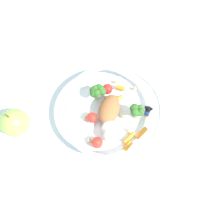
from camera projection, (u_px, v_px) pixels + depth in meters
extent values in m
plane|color=silver|center=(115.00, 114.00, 0.59)|extent=(2.40, 2.40, 0.00)
cylinder|color=white|center=(112.00, 116.00, 0.58)|extent=(0.24, 0.24, 0.01)
torus|color=white|center=(112.00, 109.00, 0.54)|extent=(0.26, 0.26, 0.01)
ellipsoid|color=#935B33|center=(109.00, 109.00, 0.56)|extent=(0.09, 0.10, 0.04)
cylinder|color=#7FAD5B|center=(136.00, 114.00, 0.57)|extent=(0.01, 0.01, 0.02)
sphere|color=#2D6023|center=(135.00, 108.00, 0.55)|extent=(0.02, 0.02, 0.02)
sphere|color=#2D6023|center=(133.00, 109.00, 0.55)|extent=(0.02, 0.02, 0.02)
sphere|color=#2D6023|center=(135.00, 112.00, 0.54)|extent=(0.02, 0.02, 0.02)
sphere|color=#2D6023|center=(137.00, 113.00, 0.54)|extent=(0.01, 0.01, 0.01)
sphere|color=#2D6023|center=(139.00, 113.00, 0.55)|extent=(0.02, 0.02, 0.02)
sphere|color=#2D6023|center=(141.00, 111.00, 0.54)|extent=(0.02, 0.02, 0.02)
sphere|color=#2D6023|center=(140.00, 108.00, 0.55)|extent=(0.02, 0.02, 0.02)
sphere|color=#2D6023|center=(137.00, 109.00, 0.55)|extent=(0.01, 0.01, 0.01)
cylinder|color=#7FAD5B|center=(97.00, 95.00, 0.59)|extent=(0.01, 0.01, 0.02)
sphere|color=#2D6023|center=(95.00, 88.00, 0.57)|extent=(0.02, 0.02, 0.02)
sphere|color=#2D6023|center=(94.00, 90.00, 0.57)|extent=(0.02, 0.02, 0.02)
sphere|color=#2D6023|center=(94.00, 93.00, 0.57)|extent=(0.02, 0.02, 0.02)
sphere|color=#2D6023|center=(97.00, 93.00, 0.56)|extent=(0.02, 0.02, 0.02)
sphere|color=#2D6023|center=(101.00, 92.00, 0.57)|extent=(0.02, 0.02, 0.02)
sphere|color=#2D6023|center=(100.00, 90.00, 0.57)|extent=(0.02, 0.02, 0.02)
sphere|color=#2D6023|center=(97.00, 88.00, 0.57)|extent=(0.02, 0.02, 0.02)
sphere|color=white|center=(109.00, 128.00, 0.55)|extent=(0.04, 0.04, 0.04)
sphere|color=white|center=(111.00, 132.00, 0.54)|extent=(0.03, 0.03, 0.03)
sphere|color=white|center=(110.00, 135.00, 0.53)|extent=(0.04, 0.04, 0.04)
sphere|color=white|center=(115.00, 135.00, 0.54)|extent=(0.03, 0.03, 0.03)
sphere|color=white|center=(117.00, 133.00, 0.54)|extent=(0.03, 0.03, 0.03)
sphere|color=white|center=(116.00, 132.00, 0.54)|extent=(0.03, 0.03, 0.03)
sphere|color=white|center=(115.00, 129.00, 0.55)|extent=(0.03, 0.03, 0.03)
cube|color=yellow|center=(147.00, 113.00, 0.58)|extent=(0.02, 0.02, 0.00)
cylinder|color=#1933B2|center=(147.00, 112.00, 0.57)|extent=(0.02, 0.02, 0.02)
sphere|color=black|center=(148.00, 109.00, 0.55)|extent=(0.02, 0.02, 0.02)
sphere|color=black|center=(151.00, 109.00, 0.55)|extent=(0.01, 0.01, 0.01)
sphere|color=black|center=(146.00, 107.00, 0.55)|extent=(0.01, 0.01, 0.01)
cylinder|color=orange|center=(129.00, 138.00, 0.55)|extent=(0.02, 0.04, 0.01)
cylinder|color=orange|center=(120.00, 88.00, 0.60)|extent=(0.03, 0.02, 0.01)
cylinder|color=orange|center=(142.00, 133.00, 0.55)|extent=(0.02, 0.04, 0.01)
cylinder|color=orange|center=(117.00, 99.00, 0.59)|extent=(0.01, 0.03, 0.01)
cylinder|color=orange|center=(128.00, 146.00, 0.54)|extent=(0.02, 0.03, 0.01)
sphere|color=red|center=(107.00, 89.00, 0.59)|extent=(0.03, 0.03, 0.03)
sphere|color=red|center=(97.00, 143.00, 0.53)|extent=(0.03, 0.03, 0.03)
sphere|color=red|center=(92.00, 118.00, 0.56)|extent=(0.03, 0.03, 0.03)
sphere|color=#D1B775|center=(124.00, 116.00, 0.57)|extent=(0.01, 0.01, 0.01)
sphere|color=tan|center=(85.00, 118.00, 0.57)|extent=(0.01, 0.01, 0.01)
sphere|color=tan|center=(134.00, 88.00, 0.60)|extent=(0.01, 0.01, 0.01)
sphere|color=tan|center=(89.00, 140.00, 0.55)|extent=(0.01, 0.01, 0.01)
sphere|color=#D1B775|center=(128.00, 131.00, 0.55)|extent=(0.01, 0.01, 0.01)
sphere|color=#D1B775|center=(116.00, 82.00, 0.61)|extent=(0.01, 0.01, 0.01)
sphere|color=#8CB74C|center=(15.00, 123.00, 0.54)|extent=(0.07, 0.07, 0.07)
cylinder|color=brown|center=(8.00, 116.00, 0.51)|extent=(0.00, 0.00, 0.01)
cube|color=white|center=(215.00, 108.00, 0.59)|extent=(0.15, 0.15, 0.01)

